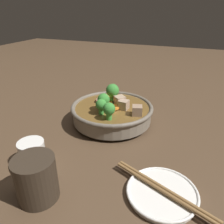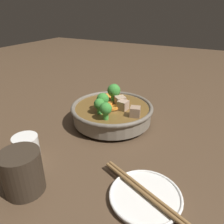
{
  "view_description": "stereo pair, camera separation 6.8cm",
  "coord_description": "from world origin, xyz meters",
  "px_view_note": "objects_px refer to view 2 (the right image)",
  "views": [
    {
      "loc": [
        -0.23,
        0.57,
        0.34
      ],
      "look_at": [
        0.0,
        0.0,
        0.04
      ],
      "focal_mm": 35.0,
      "sensor_mm": 36.0,
      "label": 1
    },
    {
      "loc": [
        -0.29,
        0.54,
        0.34
      ],
      "look_at": [
        0.0,
        0.0,
        0.04
      ],
      "focal_mm": 35.0,
      "sensor_mm": 36.0,
      "label": 2
    }
  ],
  "objects_px": {
    "side_saucer": "(145,196)",
    "chopsticks_pair": "(146,193)",
    "stirfry_bowl": "(112,111)",
    "tea_cup": "(26,147)",
    "dark_mug": "(22,172)"
  },
  "relations": [
    {
      "from": "stirfry_bowl",
      "to": "tea_cup",
      "type": "xyz_separation_m",
      "value": [
        0.1,
        0.25,
        -0.01
      ]
    },
    {
      "from": "side_saucer",
      "to": "chopsticks_pair",
      "type": "distance_m",
      "value": 0.01
    },
    {
      "from": "stirfry_bowl",
      "to": "dark_mug",
      "type": "height_order",
      "value": "stirfry_bowl"
    },
    {
      "from": "stirfry_bowl",
      "to": "dark_mug",
      "type": "xyz_separation_m",
      "value": [
        0.02,
        0.33,
        0.0
      ]
    },
    {
      "from": "stirfry_bowl",
      "to": "chopsticks_pair",
      "type": "relative_size",
      "value": 1.19
    },
    {
      "from": "side_saucer",
      "to": "chopsticks_pair",
      "type": "relative_size",
      "value": 0.66
    },
    {
      "from": "tea_cup",
      "to": "dark_mug",
      "type": "distance_m",
      "value": 0.11
    },
    {
      "from": "stirfry_bowl",
      "to": "tea_cup",
      "type": "bearing_deg",
      "value": 68.66
    },
    {
      "from": "dark_mug",
      "to": "chopsticks_pair",
      "type": "bearing_deg",
      "value": -158.1
    },
    {
      "from": "side_saucer",
      "to": "chopsticks_pair",
      "type": "bearing_deg",
      "value": 135.0
    },
    {
      "from": "stirfry_bowl",
      "to": "dark_mug",
      "type": "distance_m",
      "value": 0.33
    },
    {
      "from": "tea_cup",
      "to": "dark_mug",
      "type": "height_order",
      "value": "dark_mug"
    },
    {
      "from": "tea_cup",
      "to": "chopsticks_pair",
      "type": "bearing_deg",
      "value": -177.59
    },
    {
      "from": "side_saucer",
      "to": "stirfry_bowl",
      "type": "bearing_deg",
      "value": -50.09
    },
    {
      "from": "stirfry_bowl",
      "to": "tea_cup",
      "type": "distance_m",
      "value": 0.27
    }
  ]
}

